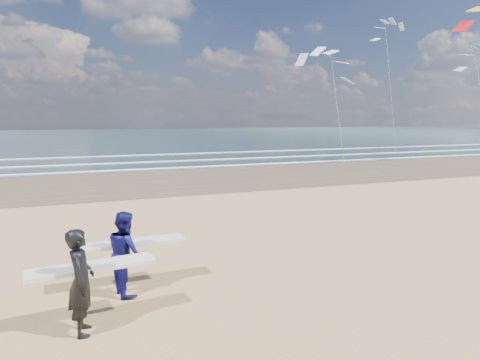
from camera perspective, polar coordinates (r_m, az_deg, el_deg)
name	(u,v)px	position (r m, az deg, el deg)	size (l,w,h in m)	color
wet_sand_strip	(381,167)	(32.93, 18.33, 1.62)	(220.00, 12.00, 0.01)	#4D3D29
ocean	(191,136)	(81.96, -6.54, 5.84)	(220.00, 100.00, 0.02)	#172C33
foam_breakers	(310,155)	(41.16, 9.36, 3.29)	(220.00, 11.70, 0.05)	white
surfer_near	(82,280)	(7.92, -20.26, -12.36)	(2.25, 1.08, 1.84)	black
surfer_far	(126,252)	(9.33, -14.92, -9.25)	(2.22, 1.12, 1.76)	#0E0E4F
kite_1	(335,92)	(37.54, 12.61, 11.36)	(5.78, 4.74, 10.32)	slate
kite_2	(480,88)	(54.19, 29.38, 10.67)	(5.81, 4.74, 12.33)	slate
kite_5	(390,78)	(51.83, 19.33, 12.68)	(4.73, 4.62, 15.31)	slate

